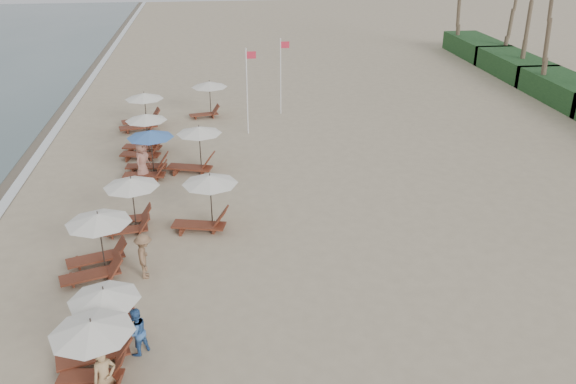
{
  "coord_description": "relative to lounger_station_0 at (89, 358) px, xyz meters",
  "views": [
    {
      "loc": [
        -1.83,
        -15.62,
        11.49
      ],
      "look_at": [
        1.0,
        6.62,
        1.3
      ],
      "focal_mm": 37.75,
      "sensor_mm": 36.0,
      "label": 1
    }
  ],
  "objects": [
    {
      "name": "ground",
      "position": [
        5.33,
        2.78,
        -1.26
      ],
      "size": [
        160.0,
        160.0,
        0.0
      ],
      "primitive_type": "plane",
      "color": "tan",
      "rests_on": "ground"
    },
    {
      "name": "lounger_station_0",
      "position": [
        0.0,
        0.0,
        0.0
      ],
      "size": [
        2.4,
        2.17,
        2.37
      ],
      "color": "maroon",
      "rests_on": "ground"
    },
    {
      "name": "lounger_station_6",
      "position": [
        -0.8,
        22.51,
        -0.27
      ],
      "size": [
        2.8,
        2.53,
        2.14
      ],
      "color": "maroon",
      "rests_on": "ground"
    },
    {
      "name": "beachgoer_far_b",
      "position": [
        -0.02,
        14.66,
        -0.31
      ],
      "size": [
        0.96,
        1.09,
        1.88
      ],
      "primitive_type": "imported",
      "rotation": [
        0.0,
        0.0,
        1.09
      ],
      "color": "#A56A59",
      "rests_on": "ground"
    },
    {
      "name": "inland_station_1",
      "position": [
        2.45,
        15.34,
        0.01
      ],
      "size": [
        2.91,
        2.27,
        2.22
      ],
      "color": "maroon",
      "rests_on": "ground"
    },
    {
      "name": "lounger_station_2",
      "position": [
        -0.87,
        6.23,
        -0.14
      ],
      "size": [
        2.69,
        2.49,
        2.32
      ],
      "color": "maroon",
      "rests_on": "ground"
    },
    {
      "name": "flag_pole_near",
      "position": [
        5.46,
        20.77,
        1.47
      ],
      "size": [
        0.6,
        0.08,
        4.95
      ],
      "color": "silver",
      "rests_on": "ground"
    },
    {
      "name": "lounger_station_4",
      "position": [
        0.19,
        15.05,
        -0.14
      ],
      "size": [
        2.62,
        2.24,
        2.3
      ],
      "color": "maroon",
      "rests_on": "ground"
    },
    {
      "name": "inland_station_2",
      "position": [
        3.15,
        24.33,
        0.21
      ],
      "size": [
        2.57,
        2.24,
        2.22
      ],
      "color": "maroon",
      "rests_on": "ground"
    },
    {
      "name": "beachgoer_mid_b",
      "position": [
        0.86,
        5.74,
        -0.42
      ],
      "size": [
        0.73,
        1.14,
        1.67
      ],
      "primitive_type": "imported",
      "rotation": [
        0.0,
        0.0,
        1.67
      ],
      "color": "brown",
      "rests_on": "ground"
    },
    {
      "name": "lounger_station_5",
      "position": [
        -0.26,
        17.86,
        -0.2
      ],
      "size": [
        2.64,
        2.35,
        2.27
      ],
      "color": "maroon",
      "rests_on": "ground"
    },
    {
      "name": "beachgoer_mid_a",
      "position": [
        0.97,
        1.61,
        -0.51
      ],
      "size": [
        0.91,
        0.91,
        1.49
      ],
      "primitive_type": "imported",
      "rotation": [
        0.0,
        0.0,
        3.91
      ],
      "color": "#3765A7",
      "rests_on": "ground"
    },
    {
      "name": "lounger_station_3",
      "position": [
        -0.04,
        9.42,
        -0.05
      ],
      "size": [
        2.42,
        2.2,
        2.23
      ],
      "color": "maroon",
      "rests_on": "ground"
    },
    {
      "name": "lounger_station_1",
      "position": [
        -0.09,
        1.89,
        -0.3
      ],
      "size": [
        2.56,
        2.36,
        2.07
      ],
      "color": "maroon",
      "rests_on": "ground"
    },
    {
      "name": "flag_pole_far",
      "position": [
        7.8,
        24.44,
        1.37
      ],
      "size": [
        0.6,
        0.08,
        4.76
      ],
      "color": "silver",
      "rests_on": "ground"
    },
    {
      "name": "inland_station_0",
      "position": [
        2.94,
        9.13,
        0.04
      ],
      "size": [
        2.85,
        2.24,
        2.22
      ],
      "color": "maroon",
      "rests_on": "ground"
    },
    {
      "name": "foam_line",
      "position": [
        -5.87,
        12.78,
        -1.25
      ],
      "size": [
        0.5,
        140.0,
        0.02
      ],
      "primitive_type": "cube",
      "color": "white",
      "rests_on": "ground"
    },
    {
      "name": "beachgoer_near",
      "position": [
        0.4,
        -0.32,
        -0.42
      ],
      "size": [
        0.72,
        0.63,
        1.67
      ],
      "primitive_type": "imported",
      "rotation": [
        0.0,
        0.0,
        0.47
      ],
      "color": "tan",
      "rests_on": "ground"
    }
  ]
}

